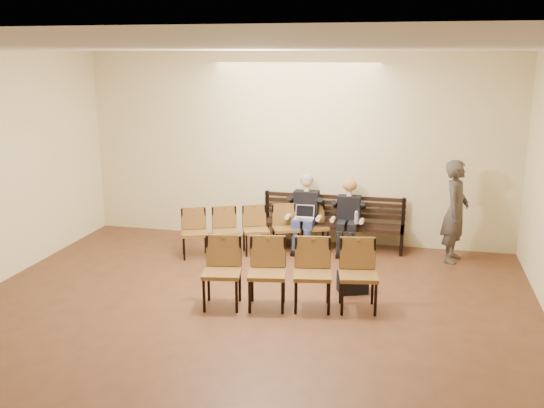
{
  "coord_description": "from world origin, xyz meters",
  "views": [
    {
      "loc": [
        2.14,
        -5.91,
        3.46
      ],
      "look_at": [
        -0.22,
        4.05,
        0.91
      ],
      "focal_mm": 40.0,
      "sensor_mm": 36.0,
      "label": 1
    }
  ],
  "objects_px": {
    "seated_man": "(305,212)",
    "laptop": "(303,220)",
    "bench": "(331,235)",
    "passerby": "(456,204)",
    "chair_row_front": "(256,230)",
    "chair_row_back": "(290,275)",
    "seated_woman": "(348,219)",
    "water_bottle": "(356,224)",
    "bag": "(353,282)"
  },
  "relations": [
    {
      "from": "laptop",
      "to": "passerby",
      "type": "xyz_separation_m",
      "value": [
        2.58,
        0.1,
        0.43
      ]
    },
    {
      "from": "chair_row_front",
      "to": "chair_row_back",
      "type": "height_order",
      "value": "chair_row_back"
    },
    {
      "from": "seated_man",
      "to": "laptop",
      "type": "height_order",
      "value": "seated_man"
    },
    {
      "from": "bench",
      "to": "chair_row_back",
      "type": "distance_m",
      "value": 2.87
    },
    {
      "from": "laptop",
      "to": "chair_row_back",
      "type": "xyz_separation_m",
      "value": [
        0.27,
        -2.5,
        -0.08
      ]
    },
    {
      "from": "seated_woman",
      "to": "water_bottle",
      "type": "relative_size",
      "value": 5.1
    },
    {
      "from": "seated_man",
      "to": "chair_row_back",
      "type": "xyz_separation_m",
      "value": [
        0.28,
        -2.73,
        -0.17
      ]
    },
    {
      "from": "seated_woman",
      "to": "bag",
      "type": "height_order",
      "value": "seated_woman"
    },
    {
      "from": "water_bottle",
      "to": "passerby",
      "type": "relative_size",
      "value": 0.12
    },
    {
      "from": "laptop",
      "to": "bag",
      "type": "height_order",
      "value": "laptop"
    },
    {
      "from": "seated_woman",
      "to": "passerby",
      "type": "height_order",
      "value": "passerby"
    },
    {
      "from": "seated_man",
      "to": "chair_row_back",
      "type": "height_order",
      "value": "seated_man"
    },
    {
      "from": "bench",
      "to": "passerby",
      "type": "bearing_deg",
      "value": -6.72
    },
    {
      "from": "bench",
      "to": "laptop",
      "type": "bearing_deg",
      "value": -142.81
    },
    {
      "from": "bench",
      "to": "water_bottle",
      "type": "relative_size",
      "value": 11.21
    },
    {
      "from": "seated_man",
      "to": "passerby",
      "type": "bearing_deg",
      "value": -2.87
    },
    {
      "from": "seated_woman",
      "to": "laptop",
      "type": "distance_m",
      "value": 0.8
    },
    {
      "from": "water_bottle",
      "to": "passerby",
      "type": "bearing_deg",
      "value": 3.93
    },
    {
      "from": "seated_woman",
      "to": "chair_row_front",
      "type": "height_order",
      "value": "seated_woman"
    },
    {
      "from": "laptop",
      "to": "chair_row_front",
      "type": "height_order",
      "value": "chair_row_front"
    },
    {
      "from": "water_bottle",
      "to": "passerby",
      "type": "xyz_separation_m",
      "value": [
        1.65,
        0.11,
        0.44
      ]
    },
    {
      "from": "seated_man",
      "to": "chair_row_front",
      "type": "xyz_separation_m",
      "value": [
        -0.79,
        -0.53,
        -0.24
      ]
    },
    {
      "from": "laptop",
      "to": "seated_man",
      "type": "bearing_deg",
      "value": 101.0
    },
    {
      "from": "bag",
      "to": "passerby",
      "type": "height_order",
      "value": "passerby"
    },
    {
      "from": "seated_man",
      "to": "water_bottle",
      "type": "distance_m",
      "value": 0.98
    },
    {
      "from": "bench",
      "to": "passerby",
      "type": "height_order",
      "value": "passerby"
    },
    {
      "from": "laptop",
      "to": "seated_woman",
      "type": "bearing_deg",
      "value": 25.8
    },
    {
      "from": "bench",
      "to": "seated_man",
      "type": "bearing_deg",
      "value": -165.68
    },
    {
      "from": "bench",
      "to": "chair_row_front",
      "type": "relative_size",
      "value": 1.0
    },
    {
      "from": "bench",
      "to": "seated_man",
      "type": "xyz_separation_m",
      "value": [
        -0.47,
        -0.12,
        0.44
      ]
    },
    {
      "from": "laptop",
      "to": "passerby",
      "type": "distance_m",
      "value": 2.62
    },
    {
      "from": "laptop",
      "to": "chair_row_back",
      "type": "distance_m",
      "value": 2.52
    },
    {
      "from": "passerby",
      "to": "laptop",
      "type": "bearing_deg",
      "value": 107.18
    },
    {
      "from": "passerby",
      "to": "chair_row_back",
      "type": "bearing_deg",
      "value": 153.36
    },
    {
      "from": "chair_row_back",
      "to": "chair_row_front",
      "type": "bearing_deg",
      "value": 105.77
    },
    {
      "from": "seated_woman",
      "to": "laptop",
      "type": "bearing_deg",
      "value": -163.29
    },
    {
      "from": "laptop",
      "to": "chair_row_front",
      "type": "distance_m",
      "value": 0.86
    },
    {
      "from": "laptop",
      "to": "water_bottle",
      "type": "xyz_separation_m",
      "value": [
        0.93,
        -0.01,
        -0.01
      ]
    },
    {
      "from": "seated_man",
      "to": "passerby",
      "type": "distance_m",
      "value": 2.62
    },
    {
      "from": "laptop",
      "to": "chair_row_front",
      "type": "bearing_deg",
      "value": -150.28
    },
    {
      "from": "chair_row_back",
      "to": "water_bottle",
      "type": "bearing_deg",
      "value": 65.05
    },
    {
      "from": "bag",
      "to": "chair_row_back",
      "type": "distance_m",
      "value": 1.17
    },
    {
      "from": "seated_man",
      "to": "laptop",
      "type": "distance_m",
      "value": 0.25
    },
    {
      "from": "seated_man",
      "to": "seated_woman",
      "type": "height_order",
      "value": "seated_man"
    },
    {
      "from": "passerby",
      "to": "chair_row_back",
      "type": "height_order",
      "value": "passerby"
    },
    {
      "from": "laptop",
      "to": "passerby",
      "type": "bearing_deg",
      "value": 11.33
    },
    {
      "from": "seated_woman",
      "to": "chair_row_front",
      "type": "distance_m",
      "value": 1.66
    },
    {
      "from": "seated_man",
      "to": "bag",
      "type": "distance_m",
      "value": 2.28
    },
    {
      "from": "bag",
      "to": "chair_row_back",
      "type": "height_order",
      "value": "chair_row_back"
    },
    {
      "from": "bench",
      "to": "laptop",
      "type": "relative_size",
      "value": 7.7
    }
  ]
}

